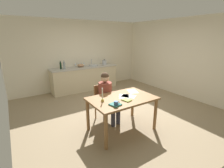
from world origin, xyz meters
TOP-DOWN VIEW (x-y plane):
  - ground_plane at (0.00, 0.00)m, footprint 5.20×5.20m
  - wall_back at (0.00, 2.60)m, footprint 5.20×0.12m
  - wall_right at (2.60, 0.00)m, footprint 0.12×5.20m
  - kitchen_counter at (0.00, 2.24)m, footprint 2.54×0.64m
  - dining_table at (-0.49, -0.84)m, footprint 1.38×0.89m
  - chair_at_table at (-0.56, -0.15)m, footprint 0.45×0.45m
  - person_seated at (-0.54, -0.30)m, footprint 0.38×0.62m
  - coffee_mug at (-0.84, -1.13)m, footprint 0.12×0.08m
  - candlestick at (-0.94, -0.79)m, footprint 0.06×0.06m
  - book_magazine at (-0.51, -1.02)m, footprint 0.17×0.20m
  - book_cookery at (-0.83, -1.08)m, footprint 0.22×0.23m
  - paper_letter at (-0.04, -0.64)m, footprint 0.30×0.35m
  - paper_bill at (-0.31, -0.84)m, footprint 0.34×0.36m
  - paper_envelope at (-0.41, -0.80)m, footprint 0.35×0.36m
  - sink_unit at (0.37, 2.24)m, footprint 0.36×0.36m
  - bottle_oil at (-0.87, 2.27)m, footprint 0.06×0.06m
  - bottle_vinegar at (-0.78, 2.18)m, footprint 0.08×0.08m
  - mixing_bowl at (-0.12, 2.28)m, footprint 0.25×0.25m
  - stovetop_kettle at (0.87, 2.24)m, footprint 0.18×0.18m
  - wine_glass_near_sink at (0.05, 2.39)m, footprint 0.07×0.07m
  - wine_glass_by_kettle at (-0.06, 2.39)m, footprint 0.07×0.07m
  - wine_glass_back_left at (-0.15, 2.39)m, footprint 0.07×0.07m
  - wine_glass_back_right at (-0.29, 2.39)m, footprint 0.07×0.07m

SIDE VIEW (x-z plane):
  - ground_plane at x=0.00m, z-range -0.04..0.00m
  - kitchen_counter at x=0.00m, z-range 0.00..0.90m
  - chair_at_table at x=-0.56m, z-range 0.05..0.91m
  - dining_table at x=-0.49m, z-range 0.27..1.03m
  - person_seated at x=-0.54m, z-range 0.08..1.28m
  - paper_letter at x=-0.04m, z-range 0.75..0.75m
  - paper_bill at x=-0.31m, z-range 0.75..0.75m
  - paper_envelope at x=-0.41m, z-range 0.75..0.75m
  - book_magazine at x=-0.51m, z-range 0.75..0.77m
  - book_cookery at x=-0.83m, z-range 0.75..0.78m
  - coffee_mug at x=-0.84m, z-range 0.75..0.85m
  - candlestick at x=-0.94m, z-range 0.69..0.97m
  - sink_unit at x=0.37m, z-range 0.80..1.04m
  - mixing_bowl at x=-0.12m, z-range 0.90..1.01m
  - stovetop_kettle at x=0.87m, z-range 0.89..1.11m
  - wine_glass_near_sink at x=0.05m, z-range 0.93..1.09m
  - wine_glass_by_kettle at x=-0.06m, z-range 0.93..1.09m
  - wine_glass_back_left at x=-0.15m, z-range 0.93..1.09m
  - wine_glass_back_right at x=-0.29m, z-range 0.93..1.09m
  - bottle_oil at x=-0.87m, z-range 0.88..1.16m
  - bottle_vinegar at x=-0.78m, z-range 0.88..1.17m
  - wall_back at x=0.00m, z-range 0.00..2.60m
  - wall_right at x=2.60m, z-range 0.00..2.60m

